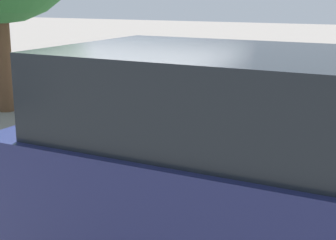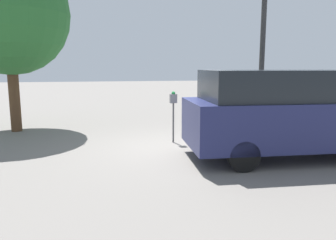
# 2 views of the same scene
# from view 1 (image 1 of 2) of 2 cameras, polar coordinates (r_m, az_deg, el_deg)

# --- Properties ---
(ground_plane) EXTENTS (80.00, 80.00, 0.00)m
(ground_plane) POSITION_cam_1_polar(r_m,az_deg,el_deg) (6.60, -4.56, -9.02)
(ground_plane) COLOR slate
(parking_meter_near) EXTENTS (0.21, 0.13, 1.50)m
(parking_meter_near) POSITION_cam_1_polar(r_m,az_deg,el_deg) (6.85, -2.06, 1.60)
(parking_meter_near) COLOR #4C4C4C
(parking_meter_near) RESTS_ON ground
(parked_van) EXTENTS (5.27, 2.28, 2.12)m
(parked_van) POSITION_cam_1_polar(r_m,az_deg,el_deg) (4.14, 16.10, -6.67)
(parked_van) COLOR navy
(parked_van) RESTS_ON ground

